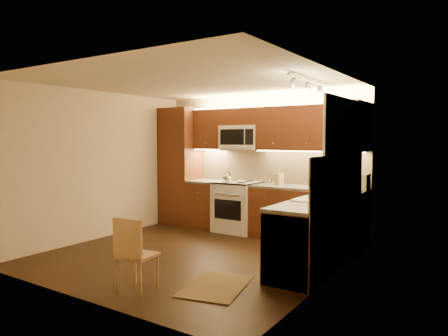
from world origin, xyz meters
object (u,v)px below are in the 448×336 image
Objects in this scene: sink at (321,193)px; soap_bottle at (344,191)px; knife_block at (279,179)px; toaster_oven at (354,182)px; stove at (237,207)px; microwave at (241,138)px; kettle at (227,177)px; dining_chair at (137,254)px.

sink is 0.32m from soap_bottle.
toaster_oven is at bearing 10.51° from knife_block.
stove is at bearing 166.47° from soap_bottle.
microwave is 2.21m from toaster_oven.
stove is 0.60m from kettle.
toaster_oven is at bearing 24.37° from kettle.
knife_block reaches higher than sink.
soap_bottle reaches higher than sink.
soap_bottle is at bearing -84.92° from toaster_oven.
stove is 4.51× the size of knife_block.
knife_block is at bearing 79.14° from dining_chair.
toaster_oven is (2.17, 0.28, 0.01)m from kettle.
sink is 4.37× the size of soap_bottle.
toaster_oven reaches higher than dining_chair.
knife_block is at bearing 154.17° from soap_bottle.
microwave reaches higher than dining_chair.
kettle is 0.24× the size of dining_chair.
stove is at bearing -90.00° from microwave.
soap_bottle is (2.31, -0.69, -0.02)m from kettle.
dining_chair is at bearing -116.96° from soap_bottle.
microwave reaches higher than knife_block.
microwave is 3.60m from dining_chair.
toaster_oven reaches higher than sink.
soap_bottle is (2.23, -1.04, -0.72)m from microwave.
toaster_oven is (0.10, 1.20, 0.05)m from sink.
toaster_oven is (2.10, 0.07, 0.57)m from stove.
sink is 2.51m from dining_chair.
toaster_oven is at bearing 85.45° from sink.
toaster_oven reaches higher than kettle.
dining_chair is (0.63, -3.29, -1.30)m from microwave.
soap_bottle is at bearing 0.33° from kettle.
dining_chair is at bearing -117.45° from toaster_oven.
microwave reaches higher than stove.
toaster_oven is (2.10, -0.06, -0.69)m from microwave.
soap_bottle reaches higher than dining_chair.
soap_bottle is at bearing 43.73° from sink.
stove is at bearing 93.56° from dining_chair.
dining_chair is (-0.18, -3.23, -0.58)m from knife_block.
kettle is 2.19m from toaster_oven.
soap_bottle is (0.14, -0.97, -0.03)m from toaster_oven.
stove is 4.68× the size of soap_bottle.
soap_bottle is at bearing -24.88° from microwave.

